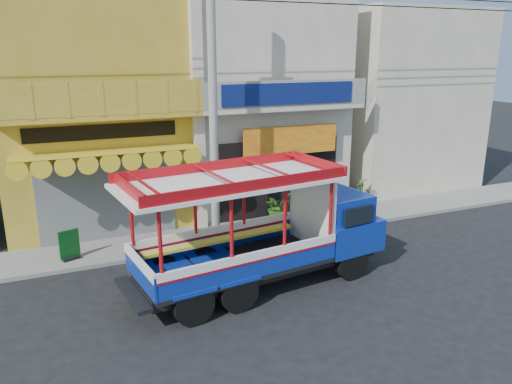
# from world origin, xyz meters

# --- Properties ---
(ground) EXTENTS (90.00, 90.00, 0.00)m
(ground) POSITION_xyz_m (0.00, 0.00, 0.00)
(ground) COLOR black
(ground) RESTS_ON ground
(sidewalk) EXTENTS (30.00, 2.00, 0.12)m
(sidewalk) POSITION_xyz_m (0.00, 4.00, 0.06)
(sidewalk) COLOR slate
(sidewalk) RESTS_ON ground
(shophouse_left) EXTENTS (6.00, 7.50, 8.24)m
(shophouse_left) POSITION_xyz_m (-4.00, 7.96, 4.11)
(shophouse_left) COLOR #A48724
(shophouse_left) RESTS_ON ground
(shophouse_right) EXTENTS (6.00, 6.75, 8.24)m
(shophouse_right) POSITION_xyz_m (2.00, 7.96, 4.11)
(shophouse_right) COLOR #BEB49C
(shophouse_right) RESTS_ON ground
(party_pilaster) EXTENTS (0.35, 0.30, 8.00)m
(party_pilaster) POSITION_xyz_m (-1.00, 4.85, 4.00)
(party_pilaster) COLOR #BEB49C
(party_pilaster) RESTS_ON ground
(filler_building_right) EXTENTS (6.00, 6.00, 7.60)m
(filler_building_right) POSITION_xyz_m (9.00, 8.00, 3.80)
(filler_building_right) COLOR #BEB49C
(filler_building_right) RESTS_ON ground
(utility_pole) EXTENTS (28.00, 0.26, 9.00)m
(utility_pole) POSITION_xyz_m (-0.85, 3.30, 5.03)
(utility_pole) COLOR gray
(utility_pole) RESTS_ON ground
(songthaew_truck) EXTENTS (7.10, 3.07, 3.21)m
(songthaew_truck) POSITION_xyz_m (-0.35, 0.28, 1.55)
(songthaew_truck) COLOR black
(songthaew_truck) RESTS_ON ground
(green_sign) EXTENTS (0.57, 0.40, 0.89)m
(green_sign) POSITION_xyz_m (-5.31, 3.65, 0.49)
(green_sign) COLOR black
(green_sign) RESTS_ON sidewalk
(potted_plant_a) EXTENTS (1.25, 1.19, 1.08)m
(potted_plant_a) POSITION_xyz_m (1.59, 4.27, 0.66)
(potted_plant_a) COLOR #30641C
(potted_plant_a) RESTS_ON sidewalk
(potted_plant_b) EXTENTS (0.67, 0.64, 0.96)m
(potted_plant_b) POSITION_xyz_m (4.26, 3.85, 0.60)
(potted_plant_b) COLOR #30641C
(potted_plant_b) RESTS_ON sidewalk
(potted_plant_c) EXTENTS (0.89, 0.89, 1.12)m
(potted_plant_c) POSITION_xyz_m (5.41, 4.70, 0.68)
(potted_plant_c) COLOR #30641C
(potted_plant_c) RESTS_ON sidewalk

